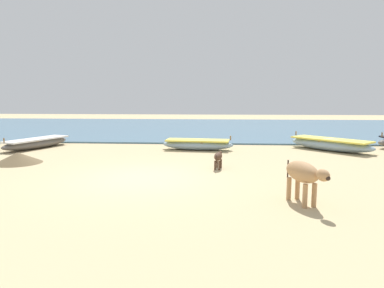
{
  "coord_description": "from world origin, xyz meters",
  "views": [
    {
      "loc": [
        2.21,
        -9.54,
        2.34
      ],
      "look_at": [
        1.28,
        3.23,
        0.6
      ],
      "focal_mm": 31.25,
      "sensor_mm": 36.0,
      "label": 1
    }
  ],
  "objects_px": {
    "fishing_boat_3": "(330,144)",
    "calf_near_dark": "(218,157)",
    "fishing_boat_1": "(36,143)",
    "fishing_boat_5": "(198,144)",
    "cow_adult_tan": "(303,174)"
  },
  "relations": [
    {
      "from": "fishing_boat_3",
      "to": "cow_adult_tan",
      "type": "bearing_deg",
      "value": 114.71
    },
    {
      "from": "fishing_boat_1",
      "to": "cow_adult_tan",
      "type": "bearing_deg",
      "value": 72.79
    },
    {
      "from": "fishing_boat_5",
      "to": "cow_adult_tan",
      "type": "bearing_deg",
      "value": -64.84
    },
    {
      "from": "fishing_boat_1",
      "to": "fishing_boat_3",
      "type": "relative_size",
      "value": 1.03
    },
    {
      "from": "cow_adult_tan",
      "to": "fishing_boat_3",
      "type": "bearing_deg",
      "value": 137.18
    },
    {
      "from": "fishing_boat_1",
      "to": "fishing_boat_5",
      "type": "xyz_separation_m",
      "value": [
        7.67,
        0.05,
        0.0
      ]
    },
    {
      "from": "fishing_boat_3",
      "to": "calf_near_dark",
      "type": "height_order",
      "value": "fishing_boat_3"
    },
    {
      "from": "fishing_boat_1",
      "to": "fishing_boat_5",
      "type": "bearing_deg",
      "value": 109.74
    },
    {
      "from": "fishing_boat_5",
      "to": "calf_near_dark",
      "type": "height_order",
      "value": "fishing_boat_5"
    },
    {
      "from": "fishing_boat_1",
      "to": "calf_near_dark",
      "type": "height_order",
      "value": "fishing_boat_1"
    },
    {
      "from": "fishing_boat_3",
      "to": "fishing_boat_5",
      "type": "relative_size",
      "value": 1.08
    },
    {
      "from": "fishing_boat_5",
      "to": "cow_adult_tan",
      "type": "distance_m",
      "value": 8.29
    },
    {
      "from": "fishing_boat_1",
      "to": "calf_near_dark",
      "type": "distance_m",
      "value": 9.52
    },
    {
      "from": "fishing_boat_3",
      "to": "calf_near_dark",
      "type": "bearing_deg",
      "value": 87.38
    },
    {
      "from": "fishing_boat_3",
      "to": "fishing_boat_1",
      "type": "bearing_deg",
      "value": 47.94
    }
  ]
}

